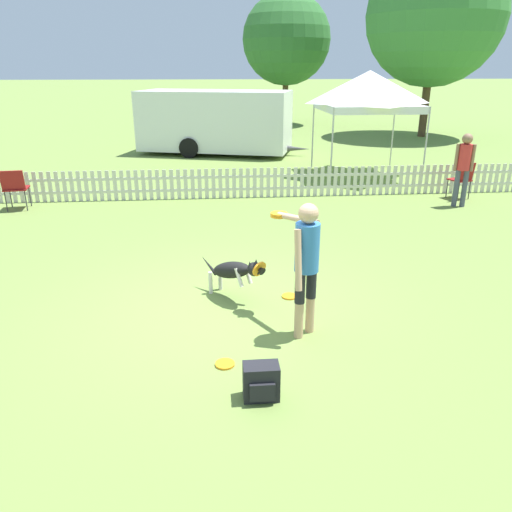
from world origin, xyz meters
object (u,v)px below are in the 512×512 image
handler_person (305,255)px  folding_chair_center (15,186)px  frisbee_near_dog (289,296)px  canopy_tent_main (369,91)px  frisbee_near_handler (225,364)px  folding_chair_blue_left (463,177)px  tree_right_grove (435,16)px  spectator_standing (464,163)px  equipment_trailer (215,121)px  backpack_on_grass (261,382)px  tree_left_grove (286,39)px  leaping_dog (234,270)px

handler_person → folding_chair_center: handler_person is taller
frisbee_near_dog → canopy_tent_main: 9.03m
frisbee_near_handler → frisbee_near_dog: (0.95, 1.62, 0.00)m
folding_chair_blue_left → tree_right_grove: tree_right_grove is taller
handler_person → tree_right_grove: (8.60, 17.24, 3.99)m
spectator_standing → handler_person: bearing=67.9°
folding_chair_blue_left → folding_chair_center: size_ratio=0.97×
frisbee_near_handler → equipment_trailer: (0.14, 14.03, 1.16)m
backpack_on_grass → equipment_trailer: size_ratio=0.06×
backpack_on_grass → equipment_trailer: bearing=90.8°
folding_chair_blue_left → tree_left_grove: bearing=-103.6°
folding_chair_center → backpack_on_grass: bearing=116.9°
handler_person → leaping_dog: (-0.77, 0.97, -0.56)m
folding_chair_blue_left → tree_right_grove: (3.65, 11.19, 4.46)m
handler_person → frisbee_near_handler: (-0.96, -0.61, -1.00)m
leaping_dog → canopy_tent_main: canopy_tent_main is taller
handler_person → equipment_trailer: bearing=55.2°
canopy_tent_main → spectator_standing: canopy_tent_main is taller
backpack_on_grass → tree_right_grove: bearing=63.4°
frisbee_near_handler → spectator_standing: size_ratio=0.13×
frisbee_near_dog → folding_chair_center: (-5.36, 5.01, 0.54)m
frisbee_near_handler → folding_chair_center: size_ratio=0.23×
handler_person → tree_right_grove: tree_right_grove is taller
leaping_dog → folding_chair_center: folding_chair_center is taller
backpack_on_grass → equipment_trailer: equipment_trailer is taller
handler_person → tree_left_grove: (3.09, 22.76, 3.29)m
frisbee_near_handler → spectator_standing: (5.55, 6.04, 0.98)m
folding_chair_blue_left → leaping_dog: bearing=21.7°
frisbee_near_dog → spectator_standing: (4.60, 4.43, 0.98)m
backpack_on_grass → tree_left_grove: size_ratio=0.06×
frisbee_near_dog → equipment_trailer: 12.50m
frisbee_near_handler → folding_chair_blue_left: bearing=48.5°
equipment_trailer → tree_left_grove: 10.60m
frisbee_near_handler → frisbee_near_dog: same height
leaping_dog → frisbee_near_dog: bearing=144.3°
folding_chair_center → spectator_standing: (9.96, -0.58, 0.44)m
leaping_dog → tree_left_grove: bearing=-138.4°
folding_chair_blue_left → handler_person: bearing=30.8°
canopy_tent_main → tree_right_grove: (5.19, 8.22, 2.63)m
frisbee_near_dog → spectator_standing: size_ratio=0.13×
folding_chair_blue_left → tree_left_grove: size_ratio=0.13×
frisbee_near_dog → leaping_dog: bearing=-177.4°
frisbee_near_dog → equipment_trailer: equipment_trailer is taller
spectator_standing → tree_right_grove: (4.01, 11.81, 4.00)m
leaping_dog → spectator_standing: (5.37, 4.46, 0.55)m
folding_chair_blue_left → spectator_standing: size_ratio=0.54×
folding_chair_center → handler_person: bearing=125.3°
frisbee_near_dog → tree_right_grove: tree_right_grove is taller
tree_left_grove → spectator_standing: bearing=-85.1°
backpack_on_grass → spectator_standing: (5.22, 6.64, 0.82)m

